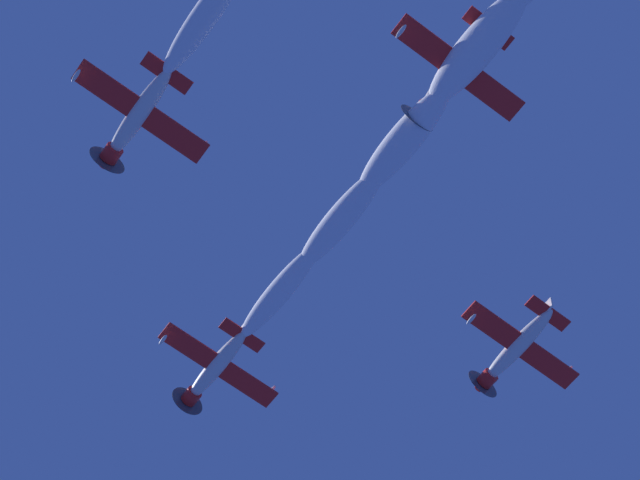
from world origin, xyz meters
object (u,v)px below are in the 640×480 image
at_px(airplane_left_wingman, 137,117).
at_px(airplane_slot_tail, 453,73).
at_px(airplane_lead, 215,368).
at_px(airplane_right_wingman, 515,349).

distance_m(airplane_left_wingman, airplane_slot_tail, 16.39).
bearing_deg(airplane_lead, airplane_slot_tail, -111.32).
relative_size(airplane_right_wingman, airplane_slot_tail, 1.00).
relative_size(airplane_lead, airplane_slot_tail, 1.00).
relative_size(airplane_lead, airplane_left_wingman, 1.00).
distance_m(airplane_right_wingman, airplane_slot_tail, 17.49).
height_order(airplane_left_wingman, airplane_slot_tail, airplane_slot_tail).
distance_m(airplane_lead, airplane_right_wingman, 17.56).
distance_m(airplane_left_wingman, airplane_right_wingman, 25.47).
bearing_deg(airplane_lead, airplane_left_wingman, -157.61).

